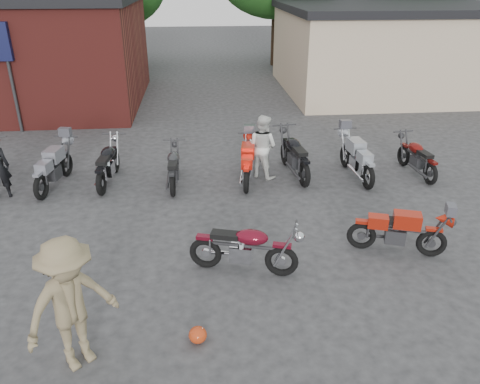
{
  "coord_description": "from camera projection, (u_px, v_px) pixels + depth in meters",
  "views": [
    {
      "loc": [
        -0.6,
        -6.26,
        4.98
      ],
      "look_at": [
        0.2,
        2.39,
        0.9
      ],
      "focal_mm": 35.0,
      "sensor_mm": 36.0,
      "label": 1
    }
  ],
  "objects": [
    {
      "name": "vintage_motorcycle",
      "position": [
        245.0,
        245.0,
        8.37
      ],
      "size": [
        2.04,
        1.15,
        1.12
      ],
      "primitive_type": null,
      "rotation": [
        0.0,
        0.0,
        -0.28
      ],
      "color": "#560A18",
      "rests_on": "ground"
    },
    {
      "name": "sportbike",
      "position": [
        400.0,
        229.0,
        8.97
      ],
      "size": [
        1.9,
        1.12,
        1.05
      ],
      "primitive_type": null,
      "rotation": [
        0.0,
        0.0,
        -0.31
      ],
      "color": "#A71E0D",
      "rests_on": "ground"
    },
    {
      "name": "row_bike_6",
      "position": [
        357.0,
        156.0,
        12.36
      ],
      "size": [
        0.85,
        2.12,
        1.2
      ],
      "primitive_type": null,
      "rotation": [
        0.0,
        0.0,
        1.65
      ],
      "color": "#9499A2",
      "rests_on": "ground"
    },
    {
      "name": "ground",
      "position": [
        241.0,
        302.0,
        7.81
      ],
      "size": [
        90.0,
        90.0,
        0.0
      ],
      "primitive_type": "plane",
      "color": "#2B2B2D"
    },
    {
      "name": "person_tan",
      "position": [
        71.0,
        305.0,
        6.18
      ],
      "size": [
        1.47,
        1.39,
        2.0
      ],
      "primitive_type": "imported",
      "rotation": [
        0.0,
        0.0,
        0.69
      ],
      "color": "#817050",
      "rests_on": "ground"
    },
    {
      "name": "row_bike_2",
      "position": [
        108.0,
        161.0,
        12.03
      ],
      "size": [
        0.82,
        2.06,
        1.17
      ],
      "primitive_type": null,
      "rotation": [
        0.0,
        0.0,
        1.49
      ],
      "color": "black",
      "rests_on": "ground"
    },
    {
      "name": "stucco_building",
      "position": [
        396.0,
        51.0,
        21.3
      ],
      "size": [
        10.0,
        8.0,
        3.5
      ],
      "primitive_type": "cube",
      "color": "tan",
      "rests_on": "ground"
    },
    {
      "name": "row_bike_3",
      "position": [
        174.0,
        166.0,
        11.92
      ],
      "size": [
        0.63,
        1.84,
        1.06
      ],
      "primitive_type": null,
      "rotation": [
        0.0,
        0.0,
        1.56
      ],
      "color": "#272729",
      "rests_on": "ground"
    },
    {
      "name": "row_bike_7",
      "position": [
        417.0,
        155.0,
        12.56
      ],
      "size": [
        0.81,
        1.91,
        1.07
      ],
      "primitive_type": null,
      "rotation": [
        0.0,
        0.0,
        1.68
      ],
      "color": "#5B0D0B",
      "rests_on": "ground"
    },
    {
      "name": "row_bike_1",
      "position": [
        53.0,
        165.0,
        11.8
      ],
      "size": [
        1.0,
        2.11,
        1.17
      ],
      "primitive_type": null,
      "rotation": [
        0.0,
        0.0,
        1.4
      ],
      "color": "gray",
      "rests_on": "ground"
    },
    {
      "name": "row_bike_5",
      "position": [
        294.0,
        153.0,
        12.48
      ],
      "size": [
        0.98,
        2.23,
        1.25
      ],
      "primitive_type": null,
      "rotation": [
        0.0,
        0.0,
        1.7
      ],
      "color": "black",
      "rests_on": "ground"
    },
    {
      "name": "helmet",
      "position": [
        198.0,
        335.0,
        6.91
      ],
      "size": [
        0.27,
        0.27,
        0.25
      ],
      "primitive_type": "ellipsoid",
      "rotation": [
        0.0,
        0.0,
        0.0
      ],
      "color": "#B73713",
      "rests_on": "ground"
    },
    {
      "name": "row_bike_4",
      "position": [
        248.0,
        160.0,
        12.13
      ],
      "size": [
        0.94,
        2.06,
        1.15
      ],
      "primitive_type": null,
      "rotation": [
        0.0,
        0.0,
        1.42
      ],
      "color": "red",
      "rests_on": "ground"
    },
    {
      "name": "person_light",
      "position": [
        262.0,
        147.0,
        12.28
      ],
      "size": [
        1.04,
        1.02,
        1.69
      ],
      "primitive_type": "imported",
      "rotation": [
        0.0,
        0.0,
        2.43
      ],
      "color": "silver",
      "rests_on": "ground"
    }
  ]
}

